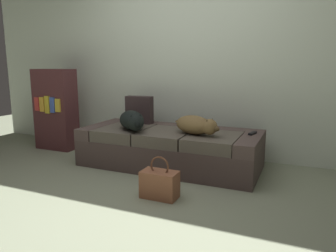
# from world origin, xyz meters

# --- Properties ---
(ground_plane) EXTENTS (10.00, 10.00, 0.00)m
(ground_plane) POSITION_xyz_m (0.00, 0.00, 0.00)
(ground_plane) COLOR gray
(back_wall) EXTENTS (6.40, 0.10, 2.80)m
(back_wall) POSITION_xyz_m (0.00, 1.79, 1.40)
(back_wall) COLOR silver
(back_wall) RESTS_ON ground
(couch) EXTENTS (2.02, 0.86, 0.43)m
(couch) POSITION_xyz_m (0.00, 1.13, 0.21)
(couch) COLOR #4B3B38
(couch) RESTS_ON ground
(dog_dark) EXTENTS (0.51, 0.55, 0.21)m
(dog_dark) POSITION_xyz_m (-0.38, 0.95, 0.54)
(dog_dark) COLOR black
(dog_dark) RESTS_ON couch
(dog_tan) EXTENTS (0.57, 0.38, 0.20)m
(dog_tan) POSITION_xyz_m (0.36, 1.01, 0.53)
(dog_tan) COLOR brown
(dog_tan) RESTS_ON couch
(tv_remote) EXTENTS (0.07, 0.16, 0.02)m
(tv_remote) POSITION_xyz_m (0.90, 1.26, 0.44)
(tv_remote) COLOR black
(tv_remote) RESTS_ON couch
(throw_pillow) EXTENTS (0.35, 0.14, 0.34)m
(throw_pillow) POSITION_xyz_m (-0.52, 1.36, 0.60)
(throw_pillow) COLOR #352829
(throw_pillow) RESTS_ON couch
(handbag) EXTENTS (0.32, 0.18, 0.38)m
(handbag) POSITION_xyz_m (0.27, 0.27, 0.13)
(handbag) COLOR brown
(handbag) RESTS_ON ground
(bookshelf) EXTENTS (0.56, 0.30, 1.10)m
(bookshelf) POSITION_xyz_m (-1.76, 1.25, 0.55)
(bookshelf) COLOR #51292B
(bookshelf) RESTS_ON ground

